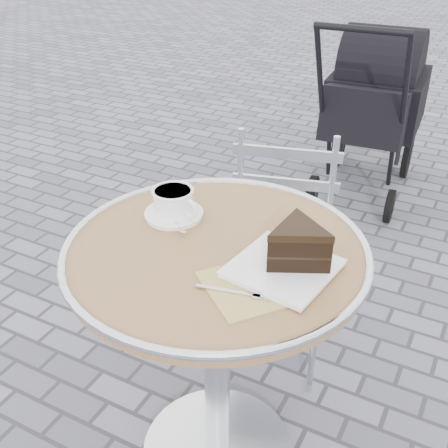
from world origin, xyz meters
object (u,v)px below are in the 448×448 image
at_px(cappuccino_set, 174,205).
at_px(baby_stroller, 372,111).
at_px(bistro_chair, 281,225).
at_px(cake_plate_set, 294,251).
at_px(cafe_table, 216,304).

bearing_deg(cappuccino_set, baby_stroller, 98.40).
height_order(bistro_chair, baby_stroller, baby_stroller).
xyz_separation_m(cappuccino_set, baby_stroller, (0.06, 1.84, -0.32)).
bearing_deg(cappuccino_set, cake_plate_set, -2.38).
distance_m(cafe_table, bistro_chair, 0.55).
bearing_deg(cafe_table, cappuccino_set, 153.92).
height_order(cake_plate_set, bistro_chair, cake_plate_set).
xyz_separation_m(cappuccino_set, bistro_chair, (0.11, 0.46, -0.28)).
bearing_deg(baby_stroller, cappuccino_set, -95.86).
height_order(cappuccino_set, cake_plate_set, cake_plate_set).
relative_size(cappuccino_set, bistro_chair, 0.19).
bearing_deg(cake_plate_set, cappuccino_set, 175.47).
bearing_deg(baby_stroller, cafe_table, -90.92).
bearing_deg(cafe_table, bistro_chair, 95.35).
relative_size(cafe_table, baby_stroller, 0.76).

